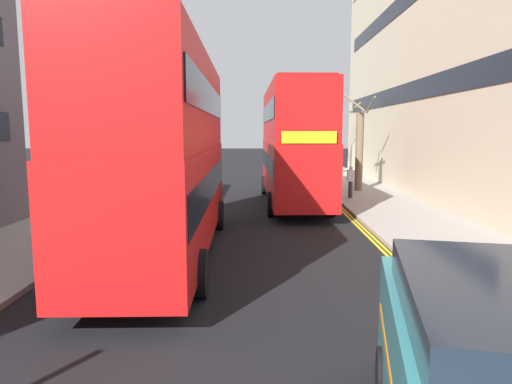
# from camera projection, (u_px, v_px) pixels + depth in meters

# --- Properties ---
(sidewalk_right) EXTENTS (4.00, 80.00, 0.14)m
(sidewalk_right) POSITION_uv_depth(u_px,v_px,m) (408.00, 218.00, 17.93)
(sidewalk_right) COLOR #9E9991
(sidewalk_right) RESTS_ON ground
(sidewalk_left) EXTENTS (4.00, 80.00, 0.14)m
(sidewalk_left) POSITION_uv_depth(u_px,v_px,m) (83.00, 218.00, 18.06)
(sidewalk_left) COLOR #9E9991
(sidewalk_left) RESTS_ON ground
(kerb_line_outer) EXTENTS (0.10, 56.00, 0.01)m
(kerb_line_outer) POSITION_uv_depth(u_px,v_px,m) (367.00, 231.00, 15.98)
(kerb_line_outer) COLOR yellow
(kerb_line_outer) RESTS_ON ground
(kerb_line_inner) EXTENTS (0.10, 56.00, 0.01)m
(kerb_line_inner) POSITION_uv_depth(u_px,v_px,m) (362.00, 231.00, 15.98)
(kerb_line_inner) COLOR yellow
(kerb_line_inner) RESTS_ON ground
(double_decker_bus_away) EXTENTS (3.04, 10.87, 5.64)m
(double_decker_bus_away) POSITION_uv_depth(u_px,v_px,m) (166.00, 149.00, 12.52)
(double_decker_bus_away) COLOR red
(double_decker_bus_away) RESTS_ON ground
(double_decker_bus_oncoming) EXTENTS (3.05, 10.88, 5.64)m
(double_decker_bus_oncoming) POSITION_uv_depth(u_px,v_px,m) (293.00, 141.00, 21.63)
(double_decker_bus_oncoming) COLOR red
(double_decker_bus_oncoming) RESTS_ON ground
(pedestrian_far) EXTENTS (0.34, 0.22, 1.62)m
(pedestrian_far) POSITION_uv_depth(u_px,v_px,m) (351.00, 181.00, 22.86)
(pedestrian_far) COLOR #2D2D38
(pedestrian_far) RESTS_ON sidewalk_right
(street_tree_near) EXTENTS (1.73, 1.70, 5.40)m
(street_tree_near) POSITION_uv_depth(u_px,v_px,m) (359.00, 149.00, 25.57)
(street_tree_near) COLOR #6B6047
(street_tree_near) RESTS_ON sidewalk_right
(street_tree_mid) EXTENTS (1.67, 1.81, 6.18)m
(street_tree_mid) POSITION_uv_depth(u_px,v_px,m) (330.00, 138.00, 34.90)
(street_tree_mid) COLOR #6B6047
(street_tree_mid) RESTS_ON sidewalk_right
(townhouse_terrace_right) EXTENTS (10.08, 28.00, 14.67)m
(townhouse_terrace_right) POSITION_uv_depth(u_px,v_px,m) (485.00, 64.00, 25.88)
(townhouse_terrace_right) COLOR beige
(townhouse_terrace_right) RESTS_ON ground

